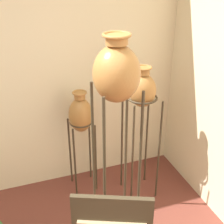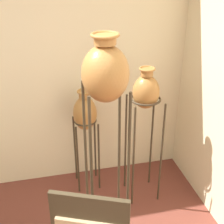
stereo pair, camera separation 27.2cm
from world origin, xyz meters
TOP-DOWN VIEW (x-y plane):
  - vase_stand_tall at (0.82, 0.70)m, footprint 0.30×0.30m
  - vase_stand_medium at (1.36, 1.44)m, footprint 0.31×0.31m
  - vase_stand_short at (0.82, 1.73)m, footprint 0.25×0.25m

SIDE VIEW (x-z plane):
  - vase_stand_short at x=0.82m, z-range 0.30..1.44m
  - vase_stand_medium at x=1.36m, z-range 0.44..1.87m
  - vase_stand_tall at x=0.82m, z-range 0.66..2.58m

